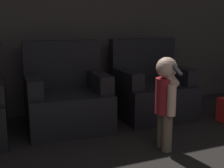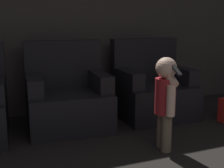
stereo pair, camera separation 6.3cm
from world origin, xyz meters
TOP-DOWN VIEW (x-y plane):
  - wall_back at (0.00, 4.50)m, footprint 8.40×0.05m
  - armchair_middle at (-0.21, 3.86)m, footprint 0.97×0.87m
  - armchair_right at (0.91, 3.86)m, footprint 0.93×0.82m
  - person_toddler at (0.46, 2.84)m, footprint 0.20×0.34m

SIDE VIEW (x-z plane):
  - armchair_middle at x=-0.21m, z-range -0.16..0.83m
  - armchair_right at x=0.91m, z-range -0.16..0.83m
  - person_toddler at x=0.46m, z-range 0.08..0.97m
  - wall_back at x=0.00m, z-range 0.00..2.60m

